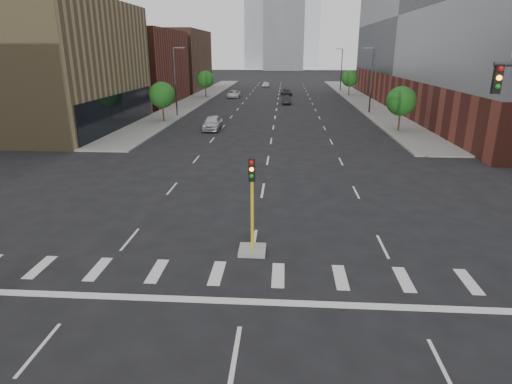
# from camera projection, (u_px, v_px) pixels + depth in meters

# --- Properties ---
(sidewalk_left_far) EXTENTS (5.00, 92.00, 0.15)m
(sidewalk_left_far) POSITION_uv_depth(u_px,v_px,m) (200.00, 98.00, 81.76)
(sidewalk_left_far) COLOR gray
(sidewalk_left_far) RESTS_ON ground
(sidewalk_right_far) EXTENTS (5.00, 92.00, 0.15)m
(sidewalk_right_far) POSITION_uv_depth(u_px,v_px,m) (358.00, 99.00, 79.85)
(sidewalk_right_far) COLOR gray
(sidewalk_right_far) RESTS_ON ground
(building_left_mid) EXTENTS (20.00, 24.00, 14.00)m
(building_left_mid) POSITION_uv_depth(u_px,v_px,m) (30.00, 66.00, 48.18)
(building_left_mid) COLOR #907A51
(building_left_mid) RESTS_ON ground
(building_left_far_a) EXTENTS (20.00, 22.00, 12.00)m
(building_left_far_a) POSITION_uv_depth(u_px,v_px,m) (117.00, 67.00, 73.12)
(building_left_far_a) COLOR brown
(building_left_far_a) RESTS_ON ground
(building_left_far_b) EXTENTS (20.00, 24.00, 13.00)m
(building_left_far_b) POSITION_uv_depth(u_px,v_px,m) (160.00, 60.00, 97.58)
(building_left_far_b) COLOR brown
(building_left_far_b) RESTS_ON ground
(building_right_main) EXTENTS (24.00, 70.00, 22.00)m
(building_right_main) POSITION_uv_depth(u_px,v_px,m) (480.00, 33.00, 62.23)
(building_right_main) COLOR brown
(building_right_main) RESTS_ON ground
(tower_mid) EXTENTS (18.00, 18.00, 44.00)m
(tower_mid) POSITION_uv_depth(u_px,v_px,m) (284.00, 19.00, 193.22)
(tower_mid) COLOR slate
(tower_mid) RESTS_ON ground
(median_traffic_signal) EXTENTS (1.20, 1.20, 4.40)m
(median_traffic_signal) POSITION_uv_depth(u_px,v_px,m) (252.00, 233.00, 18.94)
(median_traffic_signal) COLOR #999993
(median_traffic_signal) RESTS_ON ground
(streetlight_right_a) EXTENTS (1.60, 0.22, 9.07)m
(streetlight_right_a) POSITION_uv_depth(u_px,v_px,m) (371.00, 78.00, 60.40)
(streetlight_right_a) COLOR #2D2D30
(streetlight_right_a) RESTS_ON ground
(streetlight_right_b) EXTENTS (1.60, 0.22, 9.07)m
(streetlight_right_b) POSITION_uv_depth(u_px,v_px,m) (341.00, 68.00, 93.55)
(streetlight_right_b) COLOR #2D2D30
(streetlight_right_b) RESTS_ON ground
(streetlight_left) EXTENTS (1.60, 0.22, 9.07)m
(streetlight_left) POSITION_uv_depth(u_px,v_px,m) (176.00, 79.00, 57.38)
(streetlight_left) COLOR #2D2D30
(streetlight_left) RESTS_ON ground
(tree_left_near) EXTENTS (3.20, 3.20, 4.85)m
(tree_left_near) POSITION_uv_depth(u_px,v_px,m) (162.00, 95.00, 53.19)
(tree_left_near) COLOR #382619
(tree_left_near) RESTS_ON ground
(tree_left_far) EXTENTS (3.20, 3.20, 4.85)m
(tree_left_far) POSITION_uv_depth(u_px,v_px,m) (205.00, 79.00, 81.60)
(tree_left_far) COLOR #382619
(tree_left_far) RESTS_ON ground
(tree_right_near) EXTENTS (3.20, 3.20, 4.85)m
(tree_right_near) POSITION_uv_depth(u_px,v_px,m) (401.00, 101.00, 46.67)
(tree_right_near) COLOR #382619
(tree_right_near) RESTS_ON ground
(tree_right_far) EXTENTS (3.20, 3.20, 4.85)m
(tree_right_far) POSITION_uv_depth(u_px,v_px,m) (350.00, 78.00, 84.55)
(tree_right_far) COLOR #382619
(tree_right_far) RESTS_ON ground
(car_near_left) EXTENTS (1.92, 4.76, 1.62)m
(car_near_left) POSITION_uv_depth(u_px,v_px,m) (212.00, 123.00, 48.72)
(car_near_left) COLOR #B5B6BA
(car_near_left) RESTS_ON ground
(car_mid_right) EXTENTS (1.59, 4.10, 1.33)m
(car_mid_right) POSITION_uv_depth(u_px,v_px,m) (286.00, 100.00, 72.39)
(car_mid_right) COLOR black
(car_mid_right) RESTS_ON ground
(car_far_left) EXTENTS (2.26, 4.85, 1.34)m
(car_far_left) POSITION_uv_depth(u_px,v_px,m) (234.00, 94.00, 82.26)
(car_far_left) COLOR silver
(car_far_left) RESTS_ON ground
(car_deep_right) EXTENTS (2.52, 4.79, 1.33)m
(car_deep_right) POSITION_uv_depth(u_px,v_px,m) (286.00, 92.00, 86.14)
(car_deep_right) COLOR black
(car_deep_right) RESTS_ON ground
(car_distant) EXTENTS (1.76, 4.12, 1.39)m
(car_distant) POSITION_uv_depth(u_px,v_px,m) (266.00, 84.00, 105.09)
(car_distant) COLOR silver
(car_distant) RESTS_ON ground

